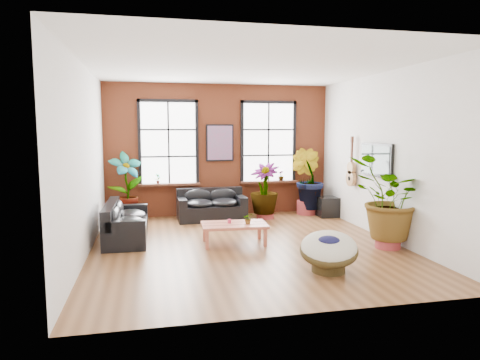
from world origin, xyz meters
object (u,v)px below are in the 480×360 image
at_px(sofa_back, 211,206).
at_px(papasan_chair, 329,250).
at_px(coffee_table, 234,226).
at_px(sofa_left, 124,223).

height_order(sofa_back, papasan_chair, sofa_back).
bearing_deg(papasan_chair, coffee_table, 144.11).
bearing_deg(papasan_chair, sofa_left, 163.87).
relative_size(coffee_table, papasan_chair, 1.08).
bearing_deg(sofa_back, sofa_left, -143.10).
relative_size(sofa_left, papasan_chair, 1.61).
xyz_separation_m(sofa_back, papasan_chair, (1.29, -4.42, 0.00)).
bearing_deg(sofa_left, sofa_back, -50.91).
height_order(sofa_left, papasan_chair, sofa_left).
distance_m(sofa_back, papasan_chair, 4.61).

